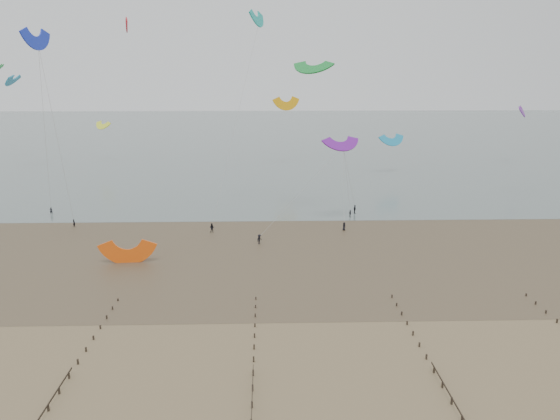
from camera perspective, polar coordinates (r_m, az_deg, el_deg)
The scene contains 6 objects.
ground at distance 62.08m, azimuth -6.50°, elevation -13.78°, with size 500.00×500.00×0.00m, color brown.
sea_and_shore at distance 94.05m, azimuth -7.27°, elevation -3.79°, with size 500.00×665.00×0.03m.
kitesurfer_lead at distance 111.74m, azimuth -20.72°, elevation -1.29°, with size 0.55×0.36×1.52m, color black.
kitesurfers at distance 110.60m, azimuth 13.60°, elevation -0.84°, with size 122.61×22.71×1.89m.
grounded_kite at distance 88.89m, azimuth -15.56°, elevation -5.33°, with size 7.47×3.91×5.69m, color #F1540F, non-canonical shape.
kites_airborne at distance 148.46m, azimuth -12.29°, elevation 11.72°, with size 245.12×106.27×38.78m.
Camera 1 is at (5.29, -54.49, 29.28)m, focal length 35.00 mm.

